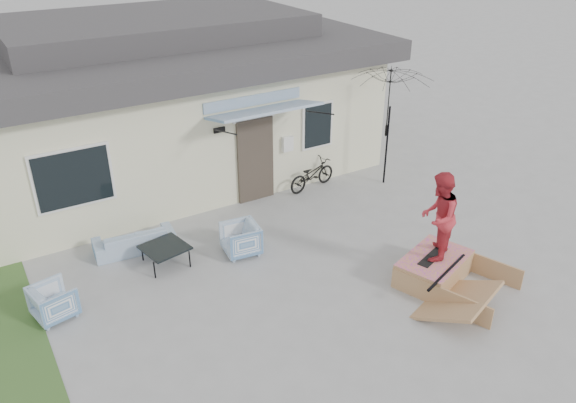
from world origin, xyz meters
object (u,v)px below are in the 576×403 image
armchair_left (53,300)px  armchair_right (241,238)px  skater (439,215)px  coffee_table (166,255)px  bicycle (312,171)px  skateboard (433,256)px  skate_ramp (434,268)px  loveseat (134,236)px  patio_umbrella (389,120)px

armchair_left → armchair_right: (3.77, 0.13, 0.02)m
armchair_left → skater: skater is taller
coffee_table → skater: (4.26, -3.20, 1.22)m
coffee_table → bicycle: bicycle is taller
armchair_right → coffee_table: 1.57m
coffee_table → skateboard: 5.33m
armchair_right → skater: skater is taller
bicycle → skate_ramp: bicycle is taller
loveseat → armchair_right: size_ratio=2.26×
bicycle → patio_umbrella: (1.82, -0.72, 1.28)m
bicycle → skateboard: bearing=166.9°
coffee_table → loveseat: bearing=113.4°
armchair_right → skater: size_ratio=0.42×
skateboard → skater: size_ratio=0.50×
skate_ramp → skater: skater is taller
skater → skateboard: bearing=180.0°
skateboard → armchair_right: bearing=115.9°
armchair_right → patio_umbrella: (4.81, 1.09, 1.38)m
loveseat → coffee_table: size_ratio=2.03×
armchair_right → bicycle: 3.50m
coffee_table → bicycle: 4.71m
loveseat → skateboard: loveseat is taller
armchair_left → coffee_table: bearing=-88.4°
loveseat → armchair_right: (1.87, -1.29, 0.04)m
armchair_left → bicycle: bicycle is taller
armchair_left → coffee_table: armchair_left is taller
loveseat → patio_umbrella: (6.68, -0.20, 1.42)m
armchair_right → skate_ramp: bearing=51.8°
armchair_right → skateboard: armchair_right is taller
armchair_left → bicycle: size_ratio=0.48×
skateboard → skater: bearing=0.0°
armchair_left → skate_ramp: size_ratio=0.36×
skateboard → loveseat: bearing=119.7°
armchair_left → skater: (6.53, -2.63, 1.07)m
bicycle → skateboard: 4.58m
bicycle → skate_ramp: (-0.22, -4.62, -0.23)m
armchair_left → coffee_table: (2.28, 0.57, -0.15)m
patio_umbrella → skate_ramp: patio_umbrella is taller
loveseat → patio_umbrella: size_ratio=0.66×
loveseat → armchair_left: bearing=42.8°
skater → armchair_left: bearing=-56.6°
loveseat → skate_ramp: loveseat is taller
coffee_table → skater: bearing=-36.9°
coffee_table → bicycle: bearing=17.1°
armchair_right → skateboard: 3.91m
loveseat → skater: size_ratio=0.96×
loveseat → patio_umbrella: patio_umbrella is taller
skate_ramp → bicycle: bearing=68.3°
loveseat → skateboard: (4.63, -4.06, 0.19)m
armchair_right → coffee_table: size_ratio=0.90×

